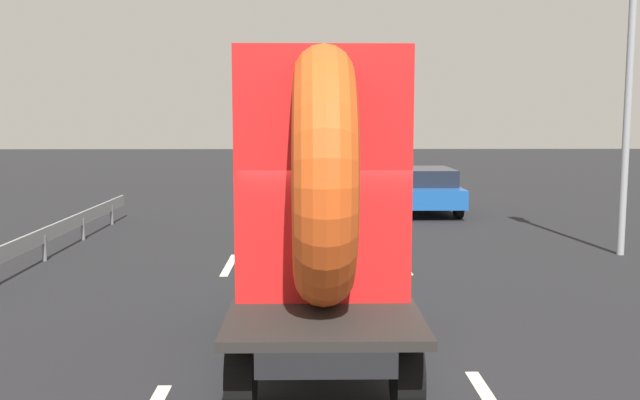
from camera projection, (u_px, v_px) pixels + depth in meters
ground_plane at (350, 363)px, 8.70m from camera, size 120.00×120.00×0.00m
flatbed_truck at (321, 221)px, 8.79m from camera, size 2.02×4.89×3.82m
distant_sedan at (425, 188)px, 22.56m from camera, size 1.89×4.40×1.44m
traffic_light at (631, 57)px, 15.08m from camera, size 0.42×0.36×6.83m
guardrail at (65, 227)px, 16.13m from camera, size 0.10×10.27×0.71m
lane_dash_left_far at (230, 265)px, 14.50m from camera, size 0.16×2.14×0.01m
lane_dash_right_far at (400, 260)px, 14.98m from camera, size 0.16×2.86×0.01m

